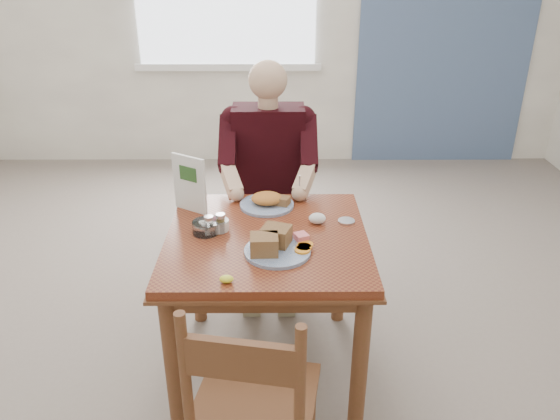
{
  "coord_description": "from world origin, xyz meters",
  "views": [
    {
      "loc": [
        0.04,
        -2.16,
        1.91
      ],
      "look_at": [
        0.06,
        0.0,
        0.87
      ],
      "focal_mm": 35.0,
      "sensor_mm": 36.0,
      "label": 1
    }
  ],
  "objects_px": {
    "chair_far": "(269,212)",
    "far_plate": "(268,201)",
    "table": "(267,256)",
    "diner": "(269,166)",
    "near_plate": "(275,244)",
    "chair_near": "(253,407)"
  },
  "relations": [
    {
      "from": "chair_far",
      "to": "far_plate",
      "type": "bearing_deg",
      "value": -89.76
    },
    {
      "from": "table",
      "to": "far_plate",
      "type": "relative_size",
      "value": 2.63
    },
    {
      "from": "diner",
      "to": "near_plate",
      "type": "height_order",
      "value": "diner"
    },
    {
      "from": "far_plate",
      "to": "diner",
      "type": "bearing_deg",
      "value": 90.29
    },
    {
      "from": "table",
      "to": "near_plate",
      "type": "distance_m",
      "value": 0.21
    },
    {
      "from": "far_plate",
      "to": "near_plate",
      "type": "bearing_deg",
      "value": -85.48
    },
    {
      "from": "chair_far",
      "to": "near_plate",
      "type": "height_order",
      "value": "chair_far"
    },
    {
      "from": "table",
      "to": "diner",
      "type": "bearing_deg",
      "value": 90.0
    },
    {
      "from": "table",
      "to": "far_plate",
      "type": "distance_m",
      "value": 0.33
    },
    {
      "from": "diner",
      "to": "far_plate",
      "type": "xyz_separation_m",
      "value": [
        0.0,
        -0.4,
        -0.03
      ]
    },
    {
      "from": "near_plate",
      "to": "chair_far",
      "type": "bearing_deg",
      "value": 92.29
    },
    {
      "from": "chair_near",
      "to": "diner",
      "type": "relative_size",
      "value": 0.69
    },
    {
      "from": "near_plate",
      "to": "far_plate",
      "type": "xyz_separation_m",
      "value": [
        -0.04,
        0.45,
        -0.01
      ]
    },
    {
      "from": "chair_near",
      "to": "far_plate",
      "type": "bearing_deg",
      "value": 87.69
    },
    {
      "from": "near_plate",
      "to": "far_plate",
      "type": "relative_size",
      "value": 0.9
    },
    {
      "from": "chair_near",
      "to": "table",
      "type": "bearing_deg",
      "value": 86.92
    },
    {
      "from": "table",
      "to": "chair_far",
      "type": "xyz_separation_m",
      "value": [
        0.0,
        0.8,
        -0.16
      ]
    },
    {
      "from": "table",
      "to": "chair_near",
      "type": "relative_size",
      "value": 0.97
    },
    {
      "from": "chair_far",
      "to": "chair_near",
      "type": "relative_size",
      "value": 1.0
    },
    {
      "from": "table",
      "to": "far_plate",
      "type": "height_order",
      "value": "far_plate"
    },
    {
      "from": "chair_near",
      "to": "far_plate",
      "type": "xyz_separation_m",
      "value": [
        0.04,
        1.06,
        0.3
      ]
    },
    {
      "from": "far_plate",
      "to": "chair_far",
      "type": "bearing_deg",
      "value": 90.24
    }
  ]
}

